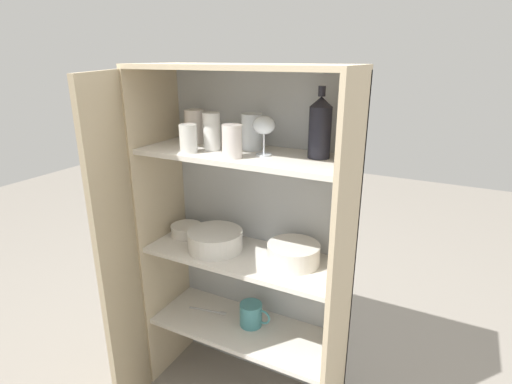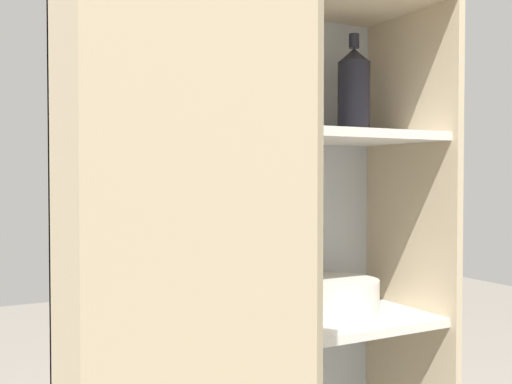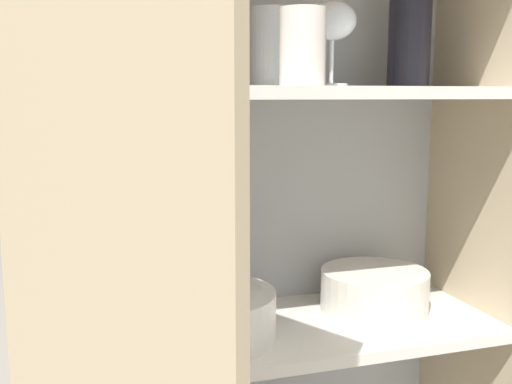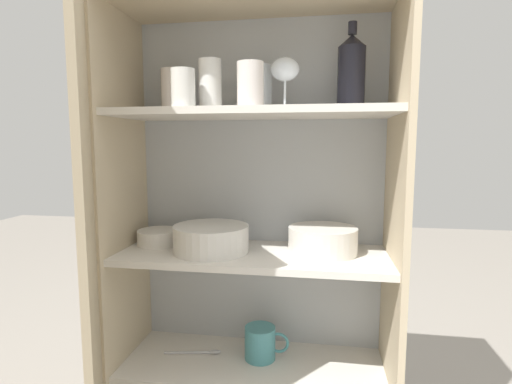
{
  "view_description": "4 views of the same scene",
  "coord_description": "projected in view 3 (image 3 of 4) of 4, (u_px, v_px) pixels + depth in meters",
  "views": [
    {
      "loc": [
        0.71,
        -1.12,
        1.45
      ],
      "look_at": [
        0.04,
        0.18,
        0.95
      ],
      "focal_mm": 28.0,
      "sensor_mm": 36.0,
      "label": 1
    },
    {
      "loc": [
        -0.62,
        -0.98,
        1.01
      ],
      "look_at": [
        0.01,
        0.2,
        0.98
      ],
      "focal_mm": 42.0,
      "sensor_mm": 36.0,
      "label": 2
    },
    {
      "loc": [
        -0.34,
        -0.81,
        1.1
      ],
      "look_at": [
        -0.03,
        0.17,
        0.93
      ],
      "focal_mm": 42.0,
      "sensor_mm": 36.0,
      "label": 3
    },
    {
      "loc": [
        0.2,
        -1.0,
        1.02
      ],
      "look_at": [
        0.01,
        0.16,
        0.87
      ],
      "focal_mm": 28.0,
      "sensor_mm": 36.0,
      "label": 4
    }
  ],
  "objects": [
    {
      "name": "cupboard_side_right",
      "position": [
        470.0,
        296.0,
        1.19
      ],
      "size": [
        0.02,
        0.34,
        1.41
      ],
      "primitive_type": "cube",
      "color": "#CCB793",
      "rests_on": "ground_plane"
    },
    {
      "name": "tumbler_glass_1",
      "position": [
        303.0,
        47.0,
        0.91
      ],
      "size": [
        0.07,
        0.07,
        0.12
      ],
      "color": "silver",
      "rests_on": "shelf_board_upper"
    },
    {
      "name": "tumbler_glass_2",
      "position": [
        112.0,
        45.0,
        0.98
      ],
      "size": [
        0.08,
        0.08,
        0.13
      ],
      "color": "silver",
      "rests_on": "shelf_board_upper"
    },
    {
      "name": "tumbler_glass_3",
      "position": [
        209.0,
        41.0,
        0.94
      ],
      "size": [
        0.07,
        0.07,
        0.14
      ],
      "color": "white",
      "rests_on": "shelf_board_upper"
    },
    {
      "name": "tumbler_glass_4",
      "position": [
        183.0,
        49.0,
        0.85
      ],
      "size": [
        0.07,
        0.07,
        0.1
      ],
      "color": "white",
      "rests_on": "shelf_board_upper"
    },
    {
      "name": "wine_bottle",
      "position": [
        410.0,
        29.0,
        1.11
      ],
      "size": [
        0.08,
        0.08,
        0.25
      ],
      "color": "black",
      "rests_on": "shelf_board_upper"
    },
    {
      "name": "cupboard_back_panel",
      "position": [
        250.0,
        292.0,
        1.21
      ],
      "size": [
        0.84,
        0.02,
        1.41
      ],
      "primitive_type": "cube",
      "color": "#B2B7BC",
      "rests_on": "ground_plane"
    },
    {
      "name": "tumbler_glass_0",
      "position": [
        271.0,
        48.0,
        1.05
      ],
      "size": [
        0.08,
        0.08,
        0.14
      ],
      "color": "white",
      "rests_on": "shelf_board_upper"
    },
    {
      "name": "shelf_board_upper",
      "position": [
        277.0,
        93.0,
        1.0
      ],
      "size": [
        0.8,
        0.3,
        0.02
      ],
      "primitive_type": "cube",
      "color": "silver"
    },
    {
      "name": "mixing_bowl_large",
      "position": [
        374.0,
        289.0,
        1.15
      ],
      "size": [
        0.2,
        0.2,
        0.08
      ],
      "color": "silver",
      "rests_on": "shelf_board_middle"
    },
    {
      "name": "cupboard_side_left",
      "position": [
        32.0,
        348.0,
        0.94
      ],
      "size": [
        0.02,
        0.34,
        1.41
      ],
      "primitive_type": "cube",
      "color": "#CCB793",
      "rests_on": "ground_plane"
    },
    {
      "name": "shelf_board_middle",
      "position": [
        276.0,
        332.0,
        1.07
      ],
      "size": [
        0.8,
        0.3,
        0.02
      ],
      "primitive_type": "cube",
      "color": "silver"
    },
    {
      "name": "plate_stack_white",
      "position": [
        209.0,
        315.0,
        1.01
      ],
      "size": [
        0.23,
        0.23,
        0.08
      ],
      "color": "silver",
      "rests_on": "shelf_board_middle"
    },
    {
      "name": "wine_glass_0",
      "position": [
        332.0,
        24.0,
        1.0
      ],
      "size": [
        0.08,
        0.08,
        0.14
      ],
      "color": "white",
      "rests_on": "shelf_board_upper"
    },
    {
      "name": "serving_bowl_small",
      "position": [
        92.0,
        324.0,
        1.01
      ],
      "size": [
        0.14,
        0.14,
        0.05
      ],
      "color": "silver",
      "rests_on": "shelf_board_middle"
    }
  ]
}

